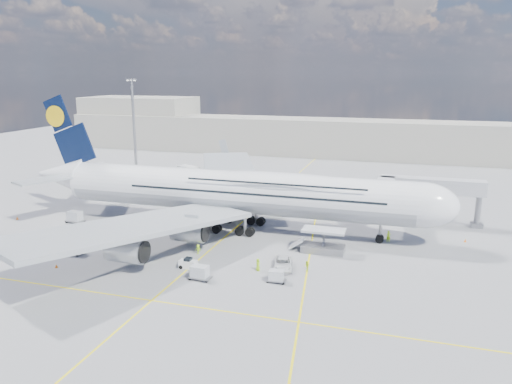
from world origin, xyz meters
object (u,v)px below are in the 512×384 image
(cone_wing_left_inner, at_px, (226,199))
(cone_wing_right_inner, at_px, (144,253))
(catering_truck_inner, at_px, (224,185))
(cone_wing_left_outer, at_px, (206,187))
(crew_van, at_px, (258,265))
(dolly_row_c, at_px, (136,234))
(dolly_nose_near, at_px, (276,276))
(service_van, at_px, (283,264))
(dolly_back, at_px, (75,217))
(light_mast, at_px, (134,127))
(cone_tail, at_px, (17,218))
(crew_nose, at_px, (389,236))
(crew_loader, at_px, (307,266))
(catering_truck_outer, at_px, (191,176))
(cargo_loader, at_px, (322,244))
(cone_nose, at_px, (465,240))
(cone_wing_right_outer, at_px, (56,266))
(dolly_row_b, at_px, (72,247))
(jet_bridge, at_px, (413,189))
(airliner, at_px, (236,191))
(dolly_nose_far, at_px, (200,272))
(crew_tug, at_px, (198,249))
(baggage_tug, at_px, (188,264))
(dolly_row_a, at_px, (119,232))

(cone_wing_left_inner, xyz_separation_m, cone_wing_right_inner, (-0.41, -34.41, -0.04))
(catering_truck_inner, xyz_separation_m, cone_wing_left_outer, (-6.17, 4.33, -1.86))
(crew_van, bearing_deg, dolly_row_c, 35.91)
(dolly_nose_near, height_order, service_van, dolly_nose_near)
(dolly_row_c, xyz_separation_m, dolly_back, (-15.64, 5.17, 0.25))
(light_mast, distance_m, dolly_back, 43.44)
(light_mast, height_order, dolly_nose_near, light_mast)
(dolly_row_c, bearing_deg, cone_tail, -176.40)
(dolly_back, bearing_deg, crew_nose, 11.24)
(crew_loader, height_order, cone_wing_left_inner, crew_loader)
(light_mast, distance_m, catering_truck_outer, 20.90)
(cargo_loader, bearing_deg, cone_nose, 28.00)
(service_van, distance_m, crew_loader, 3.40)
(cone_wing_right_outer, bearing_deg, dolly_back, 120.18)
(catering_truck_outer, xyz_separation_m, service_van, (35.41, -47.11, -1.27))
(crew_nose, relative_size, cone_wing_left_outer, 3.78)
(service_van, bearing_deg, dolly_row_b, 174.38)
(cargo_loader, relative_size, catering_truck_outer, 1.08)
(dolly_row_b, bearing_deg, dolly_nose_near, -5.65)
(cone_wing_right_outer, bearing_deg, jet_bridge, 36.64)
(service_van, bearing_deg, cone_wing_left_outer, 112.05)
(airliner, height_order, dolly_row_c, airliner)
(crew_van, bearing_deg, dolly_nose_far, 90.78)
(dolly_row_c, distance_m, cone_tail, 27.64)
(dolly_row_c, bearing_deg, cargo_loader, 17.65)
(dolly_nose_far, bearing_deg, crew_tug, 118.39)
(baggage_tug, xyz_separation_m, cone_wing_left_inner, (-8.30, 37.55, -0.41))
(airliner, xyz_separation_m, dolly_row_b, (-19.52, -19.33, -5.79))
(service_van, bearing_deg, baggage_tug, -175.67)
(catering_truck_inner, distance_m, cone_wing_right_inner, 40.07)
(jet_bridge, xyz_separation_m, cone_wing_left_inner, (-38.14, 7.24, -6.56))
(baggage_tug, distance_m, cone_wing_left_outer, 50.44)
(service_van, height_order, crew_tug, service_van)
(baggage_tug, distance_m, service_van, 13.33)
(dolly_row_b, height_order, crew_van, dolly_row_b)
(dolly_row_a, relative_size, crew_loader, 2.11)
(crew_nose, height_order, cone_nose, crew_nose)
(crew_tug, bearing_deg, airliner, 83.94)
(dolly_row_b, bearing_deg, dolly_back, 121.46)
(catering_truck_outer, bearing_deg, cargo_loader, -20.40)
(dolly_row_a, height_order, dolly_nose_far, dolly_nose_far)
(catering_truck_inner, bearing_deg, baggage_tug, -64.20)
(cone_wing_right_inner, relative_size, cone_tail, 0.87)
(dolly_nose_far, bearing_deg, cone_wing_right_inner, 155.69)
(jet_bridge, distance_m, catering_truck_outer, 56.59)
(crew_tug, bearing_deg, jet_bridge, 37.93)
(cone_wing_right_inner, bearing_deg, catering_truck_inner, 93.19)
(crew_nose, height_order, cone_wing_left_outer, crew_nose)
(dolly_row_c, xyz_separation_m, crew_van, (23.16, -6.73, -0.02))
(airliner, height_order, dolly_row_a, airliner)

